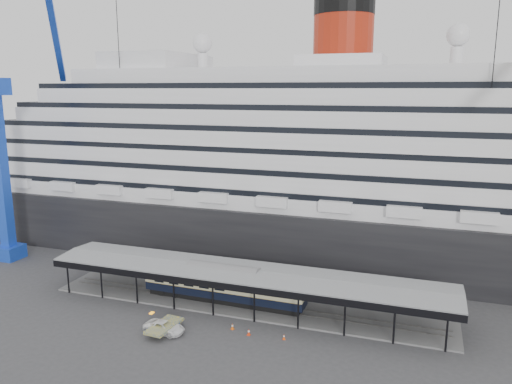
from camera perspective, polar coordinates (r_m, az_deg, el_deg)
ground at (r=66.56m, az=-2.88°, el=-14.55°), size 200.00×200.00×0.00m
cruise_ship at (r=90.83m, az=4.54°, el=4.67°), size 130.00×30.00×43.90m
platform_canopy at (r=69.82m, az=-1.36°, el=-11.10°), size 56.00×9.18×5.30m
crane_blue at (r=94.85m, az=-26.71°, el=4.74°), size 22.63×19.19×47.60m
port_truck at (r=64.45m, az=-10.44°, el=-14.95°), size 5.37×2.86×1.44m
pullman_carriage at (r=70.70m, az=-3.72°, el=-10.47°), size 23.38×3.43×22.91m
traffic_cone_left at (r=64.45m, az=-2.71°, el=-15.08°), size 0.54×0.54×0.80m
traffic_cone_mid at (r=63.04m, az=-0.84°, el=-15.70°), size 0.46×0.46×0.82m
traffic_cone_right at (r=62.19m, az=3.21°, el=-16.19°), size 0.47×0.47×0.69m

